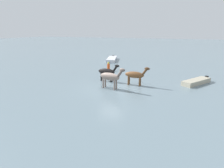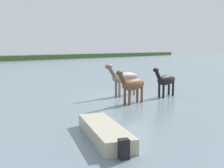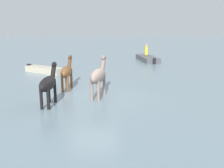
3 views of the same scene
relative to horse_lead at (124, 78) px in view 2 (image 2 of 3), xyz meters
The scene contains 5 objects.
ground_plane 1.17m from the horse_lead, 100.35° to the right, with size 215.14×215.14×0.00m, color slate.
horse_lead is the anchor object (origin of this frame).
horse_mid_herd 2.64m from the horse_lead, 132.25° to the right, with size 2.41×0.59×1.88m.
horse_dun_straggler 2.59m from the horse_lead, 58.78° to the right, with size 2.40×0.62×1.87m.
boat_skiff_near 8.83m from the horse_lead, 146.57° to the right, with size 2.78×3.60×0.71m.
Camera 2 is at (-14.26, -10.75, 3.01)m, focal length 46.26 mm.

